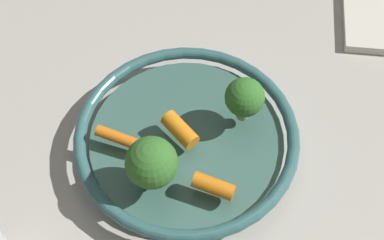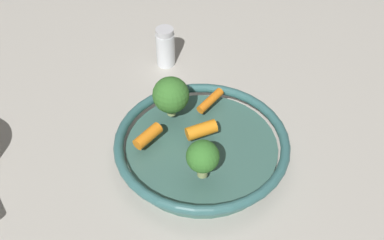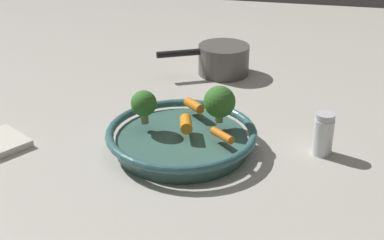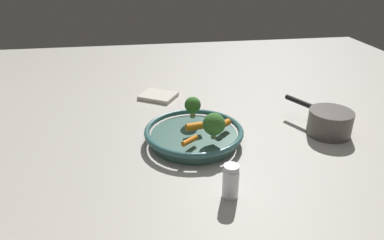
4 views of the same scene
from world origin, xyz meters
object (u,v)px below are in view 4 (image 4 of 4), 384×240
(salt_shaker, at_px, (231,181))
(broccoli_floret_large, at_px, (214,124))
(baby_carrot_back, at_px, (224,124))
(baby_carrot_left, at_px, (190,141))
(broccoli_floret_edge, at_px, (193,105))
(dish_towel, at_px, (158,96))
(baby_carrot_right, at_px, (194,126))
(serving_bowl, at_px, (194,135))
(saucepan, at_px, (329,122))

(salt_shaker, bearing_deg, broccoli_floret_large, -0.80)
(baby_carrot_back, xyz_separation_m, broccoli_floret_large, (-0.06, 0.04, 0.03))
(baby_carrot_left, height_order, broccoli_floret_large, broccoli_floret_large)
(broccoli_floret_edge, xyz_separation_m, dish_towel, (0.28, 0.09, -0.08))
(baby_carrot_left, height_order, dish_towel, baby_carrot_left)
(baby_carrot_right, bearing_deg, dish_towel, 12.17)
(baby_carrot_right, bearing_deg, broccoli_floret_edge, -5.72)
(serving_bowl, distance_m, baby_carrot_right, 0.03)
(baby_carrot_right, xyz_separation_m, broccoli_floret_edge, (0.08, -0.01, 0.03))
(broccoli_floret_edge, xyz_separation_m, salt_shaker, (-0.33, -0.03, -0.04))
(baby_carrot_back, height_order, saucepan, saucepan)
(saucepan, bearing_deg, broccoli_floret_large, 98.40)
(baby_carrot_right, distance_m, broccoli_floret_large, 0.08)
(serving_bowl, xyz_separation_m, dish_towel, (0.35, 0.08, -0.02))
(serving_bowl, height_order, salt_shaker, salt_shaker)
(baby_carrot_right, height_order, salt_shaker, salt_shaker)
(baby_carrot_back, xyz_separation_m, saucepan, (-0.00, -0.32, -0.02))
(baby_carrot_back, distance_m, baby_carrot_right, 0.08)
(baby_carrot_left, bearing_deg, broccoli_floret_edge, -11.80)
(baby_carrot_back, xyz_separation_m, broccoli_floret_edge, (0.08, 0.08, 0.03))
(baby_carrot_back, distance_m, dish_towel, 0.39)
(dish_towel, bearing_deg, broccoli_floret_edge, -162.84)
(dish_towel, bearing_deg, salt_shaker, -168.97)
(baby_carrot_left, xyz_separation_m, broccoli_floret_large, (0.02, -0.07, 0.03))
(baby_carrot_right, height_order, dish_towel, baby_carrot_right)
(baby_carrot_left, distance_m, baby_carrot_right, 0.08)
(serving_bowl, relative_size, saucepan, 1.28)
(baby_carrot_right, xyz_separation_m, dish_towel, (0.36, 0.08, -0.05))
(saucepan, height_order, dish_towel, saucepan)
(serving_bowl, distance_m, dish_towel, 0.36)
(broccoli_floret_large, relative_size, dish_towel, 0.58)
(baby_carrot_right, xyz_separation_m, saucepan, (-0.00, -0.40, -0.02))
(saucepan, xyz_separation_m, dish_towel, (0.36, 0.48, -0.03))
(serving_bowl, bearing_deg, baby_carrot_right, 179.99)
(serving_bowl, height_order, saucepan, saucepan)
(serving_bowl, relative_size, baby_carrot_left, 4.99)
(dish_towel, bearing_deg, saucepan, -126.79)
(saucepan, bearing_deg, dish_towel, 53.21)
(broccoli_floret_edge, height_order, broccoli_floret_large, broccoli_floret_large)
(baby_carrot_left, xyz_separation_m, baby_carrot_right, (0.07, -0.02, 0.00))
(broccoli_floret_large, xyz_separation_m, salt_shaker, (-0.19, 0.00, -0.04))
(baby_carrot_back, relative_size, broccoli_floret_edge, 0.75)
(baby_carrot_left, distance_m, dish_towel, 0.43)
(baby_carrot_left, distance_m, salt_shaker, 0.19)
(saucepan, bearing_deg, salt_shaker, 124.16)
(baby_carrot_back, relative_size, broccoli_floret_large, 0.68)
(baby_carrot_left, relative_size, broccoli_floret_edge, 0.87)
(dish_towel, bearing_deg, baby_carrot_back, -155.51)
(serving_bowl, relative_size, broccoli_floret_large, 3.94)
(baby_carrot_left, height_order, baby_carrot_right, baby_carrot_right)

